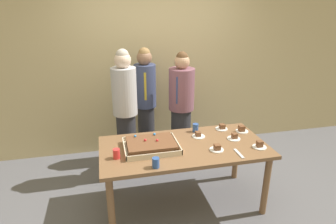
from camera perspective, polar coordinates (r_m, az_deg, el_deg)
ground_plane at (r=3.56m, az=2.95°, el=-17.55°), size 12.00×12.00×0.00m
interior_back_panel at (r=4.41m, az=-2.47°, el=11.49°), size 8.00×0.12×3.00m
party_table at (r=3.19m, az=3.17°, el=-8.09°), size 1.81×0.89×0.75m
sheet_cake at (r=3.07m, az=-3.39°, el=-6.60°), size 0.57×0.45×0.11m
plated_slice_near_left at (r=3.58m, az=14.43°, el=-3.40°), size 0.15×0.15×0.08m
plated_slice_near_right at (r=3.36m, az=6.03°, el=-4.60°), size 0.15×0.15×0.06m
plated_slice_far_left at (r=3.09m, az=9.68°, el=-7.13°), size 0.15×0.15×0.07m
plated_slice_far_right at (r=3.37m, az=12.99°, el=-4.92°), size 0.15×0.15×0.07m
plated_slice_center_front at (r=3.25m, az=17.71°, el=-6.34°), size 0.15×0.15×0.08m
plated_slice_center_back at (r=3.60m, az=10.64°, el=-3.07°), size 0.15×0.15×0.07m
drink_cup_nearest at (r=3.48m, az=5.49°, el=-3.13°), size 0.07×0.07×0.10m
drink_cup_middle at (r=2.74m, az=-2.45°, el=-10.02°), size 0.07×0.07×0.10m
drink_cup_far_end at (r=2.93m, az=-10.19°, el=-8.15°), size 0.07×0.07×0.10m
cake_server_utensil at (r=3.07m, az=13.89°, el=-8.00°), size 0.03×0.20×0.01m
person_serving_front at (r=4.13m, az=-4.47°, el=1.90°), size 0.30×0.30×1.66m
person_green_shirt_behind at (r=3.96m, az=2.64°, el=0.57°), size 0.35×0.35×1.63m
person_striped_tie_right at (r=3.68m, az=-8.44°, el=-0.23°), size 0.31×0.31×1.71m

